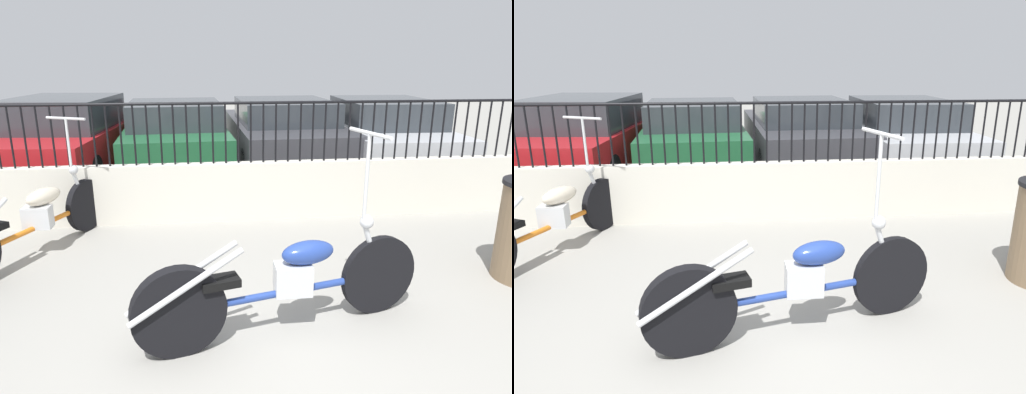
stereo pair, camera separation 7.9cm
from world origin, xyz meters
The scene contains 9 objects.
ground_plane centered at (0.00, 0.00, 0.00)m, with size 40.00×40.00×0.00m, color gray.
low_wall centered at (0.00, 3.15, 0.38)m, with size 8.65×0.18×0.76m.
fence_railing centered at (0.00, 3.15, 1.27)m, with size 8.65×0.04×0.77m.
motorcycle_blue centered at (-0.05, 0.48, 0.41)m, with size 2.31×0.79×1.53m.
motorcycle_orange centered at (-2.38, 2.11, 0.39)m, with size 1.10×2.17×1.42m.
car_red centered at (-2.89, 5.91, 0.71)m, with size 2.13×4.63×1.42m.
car_green centered at (-1.03, 6.27, 0.66)m, with size 2.04×4.16×1.29m.
car_dark_grey centered at (1.00, 6.10, 0.68)m, with size 1.96×4.36×1.32m.
car_silver centered at (2.86, 5.82, 0.68)m, with size 1.96×4.47×1.34m.
Camera 1 is at (-0.53, -2.56, 2.03)m, focal length 32.00 mm.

